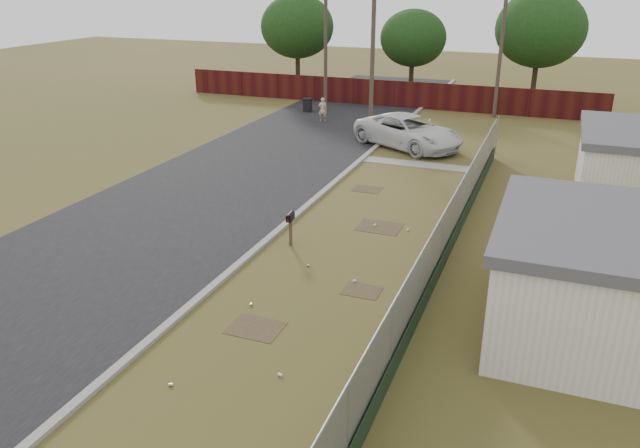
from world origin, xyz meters
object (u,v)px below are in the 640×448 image
at_px(mailbox, 290,220).
at_px(pedestrian, 323,110).
at_px(trash_bin, 307,105).
at_px(fire_hydrant, 331,440).
at_px(pickup_truck, 408,131).

height_order(mailbox, pedestrian, pedestrian).
distance_m(mailbox, trash_bin, 22.43).
xyz_separation_m(fire_hydrant, pedestrian, (-10.67, 27.51, 0.33)).
bearing_deg(trash_bin, pedestrian, -50.56).
bearing_deg(pedestrian, fire_hydrant, 99.60).
distance_m(fire_hydrant, trash_bin, 32.59).
bearing_deg(pickup_truck, pedestrian, 86.67).
distance_m(pedestrian, trash_bin, 3.25).
height_order(pedestrian, trash_bin, pedestrian).
xyz_separation_m(mailbox, trash_bin, (-7.93, 20.98, -0.49)).
bearing_deg(pedestrian, trash_bin, -62.15).
distance_m(fire_hydrant, pickup_truck, 23.69).
bearing_deg(fire_hydrant, trash_bin, 112.98).
relative_size(pedestrian, trash_bin, 1.68).
height_order(fire_hydrant, trash_bin, fire_hydrant).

